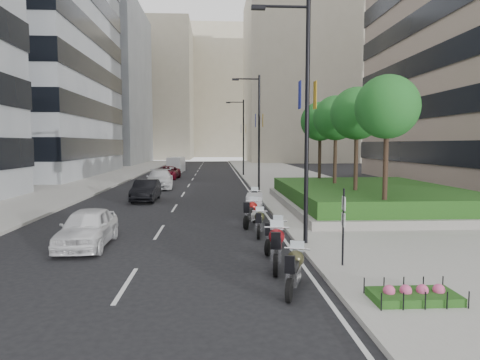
{
  "coord_description": "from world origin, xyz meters",
  "views": [
    {
      "loc": [
        0.94,
        -14.53,
        3.83
      ],
      "look_at": [
        2.21,
        7.08,
        2.0
      ],
      "focal_mm": 32.0,
      "sensor_mm": 36.0,
      "label": 1
    }
  ],
  "objects": [
    {
      "name": "tree_0",
      "position": [
        8.5,
        4.0,
        5.42
      ],
      "size": [
        2.8,
        2.8,
        6.3
      ],
      "color": "#332319",
      "rests_on": "planter"
    },
    {
      "name": "building_grey_far",
      "position": [
        -24.0,
        70.0,
        15.0
      ],
      "size": [
        22.0,
        26.0,
        30.0
      ],
      "primitive_type": "cube",
      "color": "gray",
      "rests_on": "ground"
    },
    {
      "name": "motorcycle_6",
      "position": [
        3.17,
        9.43,
        0.61
      ],
      "size": [
        0.77,
        2.3,
        1.15
      ],
      "rotation": [
        0.0,
        0.0,
        1.48
      ],
      "color": "black",
      "rests_on": "ground"
    },
    {
      "name": "sidewalk_right",
      "position": [
        9.0,
        30.0,
        0.07
      ],
      "size": [
        10.0,
        100.0,
        0.15
      ],
      "primitive_type": "cube",
      "color": "#9E9B93",
      "rests_on": "ground"
    },
    {
      "name": "building_cream_left",
      "position": [
        -18.0,
        100.0,
        17.0
      ],
      "size": [
        26.0,
        24.0,
        34.0
      ],
      "primitive_type": "cube",
      "color": "#B7AD93",
      "rests_on": "ground"
    },
    {
      "name": "motorcycle_3",
      "position": [
        2.78,
        3.09,
        0.52
      ],
      "size": [
        0.65,
        1.95,
        0.97
      ],
      "rotation": [
        0.0,
        0.0,
        1.42
      ],
      "color": "black",
      "rests_on": "ground"
    },
    {
      "name": "tree_2",
      "position": [
        8.5,
        12.0,
        5.42
      ],
      "size": [
        2.8,
        2.8,
        6.3
      ],
      "color": "#332319",
      "rests_on": "planter"
    },
    {
      "name": "parking_sign",
      "position": [
        4.8,
        -2.0,
        1.46
      ],
      "size": [
        0.06,
        0.32,
        2.5
      ],
      "color": "black",
      "rests_on": "ground"
    },
    {
      "name": "motorcycle_0",
      "position": [
        2.98,
        -3.78,
        0.56
      ],
      "size": [
        0.9,
        2.01,
        1.04
      ],
      "rotation": [
        0.0,
        0.0,
        1.24
      ],
      "color": "black",
      "rests_on": "ground"
    },
    {
      "name": "flower_bed",
      "position": [
        5.6,
        -5.0,
        0.25
      ],
      "size": [
        2.0,
        1.0,
        0.2
      ],
      "primitive_type": "cube",
      "color": "#113C14",
      "rests_on": "sidewalk_right"
    },
    {
      "name": "car_a",
      "position": [
        -3.83,
        1.51,
        0.72
      ],
      "size": [
        1.79,
        4.24,
        1.43
      ],
      "primitive_type": "imported",
      "rotation": [
        0.0,
        0.0,
        0.02
      ],
      "color": "white",
      "rests_on": "ground"
    },
    {
      "name": "delivery_van",
      "position": [
        -4.39,
        44.29,
        0.94
      ],
      "size": [
        2.21,
        4.93,
        2.01
      ],
      "rotation": [
        0.0,
        0.0,
        -0.08
      ],
      "color": "white",
      "rests_on": "ground"
    },
    {
      "name": "lamp_post_1",
      "position": [
        4.14,
        18.0,
        5.07
      ],
      "size": [
        2.34,
        0.45,
        9.0
      ],
      "color": "black",
      "rests_on": "ground"
    },
    {
      "name": "motorcycle_5",
      "position": [
        2.97,
        7.24,
        0.61
      ],
      "size": [
        1.05,
        2.12,
        1.22
      ],
      "rotation": [
        0.0,
        0.0,
        1.45
      ],
      "color": "black",
      "rests_on": "ground"
    },
    {
      "name": "planter",
      "position": [
        10.0,
        10.0,
        0.35
      ],
      "size": [
        10.0,
        14.0,
        0.4
      ],
      "primitive_type": "cube",
      "color": "gray",
      "rests_on": "sidewalk_right"
    },
    {
      "name": "lamp_post_2",
      "position": [
        4.14,
        36.0,
        5.07
      ],
      "size": [
        2.34,
        0.45,
        9.0
      ],
      "color": "black",
      "rests_on": "ground"
    },
    {
      "name": "car_b",
      "position": [
        -3.71,
        14.38,
        0.71
      ],
      "size": [
        1.53,
        4.31,
        1.42
      ],
      "primitive_type": "imported",
      "rotation": [
        0.0,
        0.0,
        -0.01
      ],
      "color": "black",
      "rests_on": "ground"
    },
    {
      "name": "tree_3",
      "position": [
        8.5,
        16.0,
        5.42
      ],
      "size": [
        2.8,
        2.8,
        6.3
      ],
      "color": "#332319",
      "rests_on": "planter"
    },
    {
      "name": "tree_1",
      "position": [
        8.5,
        8.0,
        5.42
      ],
      "size": [
        2.8,
        2.8,
        6.3
      ],
      "color": "#332319",
      "rests_on": "planter"
    },
    {
      "name": "lane_centre",
      "position": [
        -1.5,
        30.0,
        0.01
      ],
      "size": [
        0.12,
        100.0,
        0.01
      ],
      "primitive_type": "cube",
      "color": "silver",
      "rests_on": "ground"
    },
    {
      "name": "lamp_post_0",
      "position": [
        4.14,
        1.0,
        5.07
      ],
      "size": [
        2.34,
        0.45,
        9.0
      ],
      "color": "black",
      "rests_on": "ground"
    },
    {
      "name": "hedge",
      "position": [
        10.0,
        10.0,
        0.95
      ],
      "size": [
        9.4,
        13.4,
        0.8
      ],
      "primitive_type": "cube",
      "color": "#113C14",
      "rests_on": "planter"
    },
    {
      "name": "sidewalk_left",
      "position": [
        -12.0,
        30.0,
        0.07
      ],
      "size": [
        8.0,
        100.0,
        0.15
      ],
      "primitive_type": "cube",
      "color": "#9E9B93",
      "rests_on": "ground"
    },
    {
      "name": "car_c",
      "position": [
        -3.84,
        22.6,
        0.8
      ],
      "size": [
        2.7,
        5.67,
        1.6
      ],
      "primitive_type": "imported",
      "rotation": [
        0.0,
        0.0,
        0.09
      ],
      "color": "silver",
      "rests_on": "ground"
    },
    {
      "name": "motorcycle_2",
      "position": [
        3.06,
        0.53,
        0.55
      ],
      "size": [
        0.99,
        1.94,
        1.03
      ],
      "rotation": [
        0.0,
        0.0,
        1.16
      ],
      "color": "black",
      "rests_on": "ground"
    },
    {
      "name": "building_cream_centre",
      "position": [
        2.0,
        120.0,
        19.0
      ],
      "size": [
        30.0,
        24.0,
        38.0
      ],
      "primitive_type": "cube",
      "color": "#B7AD93",
      "rests_on": "ground"
    },
    {
      "name": "ground",
      "position": [
        0.0,
        0.0,
        0.0
      ],
      "size": [
        160.0,
        160.0,
        0.0
      ],
      "primitive_type": "plane",
      "color": "black",
      "rests_on": "ground"
    },
    {
      "name": "building_cream_right",
      "position": [
        22.0,
        80.0,
        18.0
      ],
      "size": [
        28.0,
        24.0,
        36.0
      ],
      "primitive_type": "cube",
      "color": "#B7AD93",
      "rests_on": "ground"
    },
    {
      "name": "motorcycle_1",
      "position": [
        2.83,
        -1.61,
        0.63
      ],
      "size": [
        0.79,
        2.36,
        1.18
      ],
      "rotation": [
        0.0,
        0.0,
        1.41
      ],
      "color": "black",
      "rests_on": "ground"
    },
    {
      "name": "motorcycle_4",
      "position": [
        2.61,
        5.16,
        0.6
      ],
      "size": [
        0.98,
        2.17,
        1.13
      ],
      "rotation": [
        0.0,
        0.0,
        1.23
      ],
      "color": "black",
      "rests_on": "ground"
    },
    {
      "name": "lane_edge",
      "position": [
        3.7,
        30.0,
        0.01
      ],
      "size": [
        0.12,
        100.0,
        0.01
      ],
      "primitive_type": "cube",
      "color": "silver",
      "rests_on": "ground"
    },
    {
      "name": "car_d",
      "position": [
        -4.26,
        32.38,
        0.7
      ],
      "size": [
        2.66,
        5.18,
        1.4
      ],
      "primitive_type": "imported",
      "rotation": [
        0.0,
        0.0,
        -0.07
      ],
      "color": "maroon",
      "rests_on": "ground"
    }
  ]
}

